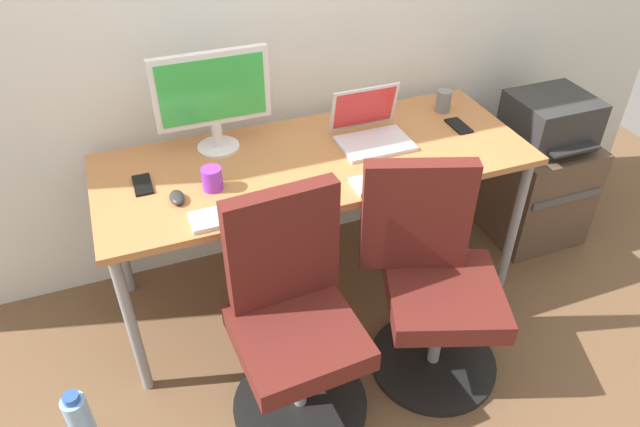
# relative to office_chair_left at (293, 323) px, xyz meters

# --- Properties ---
(ground_plane) EXTENTS (5.28, 5.28, 0.00)m
(ground_plane) POSITION_rel_office_chair_left_xyz_m (0.30, 0.56, -0.42)
(ground_plane) COLOR brown
(desk) EXTENTS (1.83, 0.72, 0.75)m
(desk) POSITION_rel_office_chair_left_xyz_m (0.30, 0.56, 0.27)
(desk) COLOR #B77542
(desk) RESTS_ON ground
(office_chair_left) EXTENTS (0.54, 0.54, 0.94)m
(office_chair_left) POSITION_rel_office_chair_left_xyz_m (0.00, 0.00, 0.00)
(office_chair_left) COLOR black
(office_chair_left) RESTS_ON ground
(office_chair_right) EXTENTS (0.56, 0.56, 0.94)m
(office_chair_right) POSITION_rel_office_chair_left_xyz_m (0.58, -0.00, 0.00)
(office_chair_right) COLOR black
(office_chair_right) RESTS_ON ground
(side_cabinet) EXTENTS (0.46, 0.49, 0.56)m
(side_cabinet) POSITION_rel_office_chair_left_xyz_m (1.55, 0.60, -0.14)
(side_cabinet) COLOR brown
(side_cabinet) RESTS_ON ground
(printer) EXTENTS (0.38, 0.40, 0.24)m
(printer) POSITION_rel_office_chair_left_xyz_m (1.55, 0.60, 0.26)
(printer) COLOR #2D2D2D
(printer) RESTS_ON side_cabinet
(water_bottle_on_floor) EXTENTS (0.09, 0.09, 0.31)m
(water_bottle_on_floor) POSITION_rel_office_chair_left_xyz_m (-0.81, 0.06, -0.28)
(water_bottle_on_floor) COLOR #8CBFF2
(water_bottle_on_floor) RESTS_ON ground
(desktop_monitor) EXTENTS (0.48, 0.18, 0.43)m
(desktop_monitor) POSITION_rel_office_chair_left_xyz_m (-0.07, 0.78, 0.58)
(desktop_monitor) COLOR silver
(desktop_monitor) RESTS_ON desk
(open_laptop) EXTENTS (0.31, 0.27, 0.22)m
(open_laptop) POSITION_rel_office_chair_left_xyz_m (0.57, 0.61, 0.39)
(open_laptop) COLOR silver
(open_laptop) RESTS_ON desk
(keyboard_by_monitor) EXTENTS (0.34, 0.12, 0.02)m
(keyboard_by_monitor) POSITION_rel_office_chair_left_xyz_m (-0.11, 0.29, 0.34)
(keyboard_by_monitor) COLOR silver
(keyboard_by_monitor) RESTS_ON desk
(keyboard_by_laptop) EXTENTS (0.34, 0.12, 0.02)m
(keyboard_by_laptop) POSITION_rel_office_chair_left_xyz_m (0.53, 0.29, 0.34)
(keyboard_by_laptop) COLOR silver
(keyboard_by_laptop) RESTS_ON desk
(mouse_by_monitor) EXTENTS (0.06, 0.10, 0.03)m
(mouse_by_monitor) POSITION_rel_office_chair_left_xyz_m (0.19, 0.28, 0.35)
(mouse_by_monitor) COLOR #515156
(mouse_by_monitor) RESTS_ON desk
(mouse_by_laptop) EXTENTS (0.06, 0.10, 0.03)m
(mouse_by_laptop) POSITION_rel_office_chair_left_xyz_m (-0.30, 0.45, 0.35)
(mouse_by_laptop) COLOR #2D2D2D
(mouse_by_laptop) RESTS_ON desk
(coffee_mug) EXTENTS (0.08, 0.08, 0.09)m
(coffee_mug) POSITION_rel_office_chair_left_xyz_m (-0.16, 0.49, 0.38)
(coffee_mug) COLOR purple
(coffee_mug) RESTS_ON desk
(pen_cup) EXTENTS (0.07, 0.07, 0.10)m
(pen_cup) POSITION_rel_office_chair_left_xyz_m (1.01, 0.74, 0.38)
(pen_cup) COLOR slate
(pen_cup) RESTS_ON desk
(phone_near_monitor) EXTENTS (0.07, 0.14, 0.01)m
(phone_near_monitor) POSITION_rel_office_chair_left_xyz_m (1.00, 0.58, 0.34)
(phone_near_monitor) COLOR black
(phone_near_monitor) RESTS_ON desk
(phone_near_laptop) EXTENTS (0.07, 0.14, 0.01)m
(phone_near_laptop) POSITION_rel_office_chair_left_xyz_m (-0.41, 0.60, 0.34)
(phone_near_laptop) COLOR black
(phone_near_laptop) RESTS_ON desk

